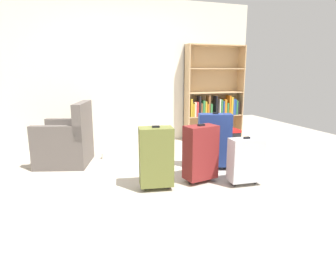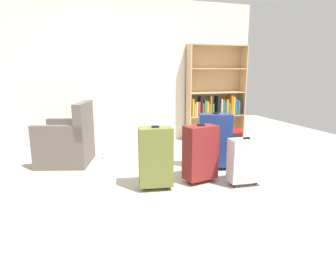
# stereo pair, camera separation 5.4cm
# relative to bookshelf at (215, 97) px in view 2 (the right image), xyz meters

# --- Properties ---
(ground_plane) EXTENTS (8.84, 8.84, 0.00)m
(ground_plane) POSITION_rel_bookshelf_xyz_m (-1.78, -1.93, -0.83)
(ground_plane) COLOR #B2A899
(back_wall) EXTENTS (5.05, 0.10, 2.60)m
(back_wall) POSITION_rel_bookshelf_xyz_m (-1.78, 0.17, 0.47)
(back_wall) COLOR beige
(back_wall) RESTS_ON ground
(bookshelf) EXTENTS (1.18, 0.27, 1.82)m
(bookshelf) POSITION_rel_bookshelf_xyz_m (0.00, 0.00, 0.00)
(bookshelf) COLOR tan
(bookshelf) RESTS_ON ground
(armchair) EXTENTS (0.86, 0.86, 0.90)m
(armchair) POSITION_rel_bookshelf_xyz_m (-2.77, -0.85, -0.51)
(armchair) COLOR #59514C
(armchair) RESTS_ON ground
(mug) EXTENTS (0.12, 0.08, 0.10)m
(mug) POSITION_rel_bookshelf_xyz_m (-2.25, -0.77, -0.78)
(mug) COLOR white
(mug) RESTS_ON ground
(storage_box) EXTENTS (0.40, 0.30, 0.24)m
(storage_box) POSITION_rel_bookshelf_xyz_m (0.13, -0.40, -0.70)
(storage_box) COLOR black
(storage_box) RESTS_ON ground
(suitcase_dark_red) EXTENTS (0.42, 0.29, 0.72)m
(suitcase_dark_red) POSITION_rel_bookshelf_xyz_m (-1.23, -2.11, -0.45)
(suitcase_dark_red) COLOR maroon
(suitcase_dark_red) RESTS_ON ground
(suitcase_olive) EXTENTS (0.40, 0.28, 0.74)m
(suitcase_olive) POSITION_rel_bookshelf_xyz_m (-1.80, -2.15, -0.44)
(suitcase_olive) COLOR brown
(suitcase_olive) RESTS_ON ground
(suitcase_silver) EXTENTS (0.40, 0.22, 0.58)m
(suitcase_silver) POSITION_rel_bookshelf_xyz_m (-0.77, -2.36, -0.52)
(suitcase_silver) COLOR #B7BABF
(suitcase_silver) RESTS_ON ground
(suitcase_navy_blue) EXTENTS (0.48, 0.32, 0.79)m
(suitcase_navy_blue) POSITION_rel_bookshelf_xyz_m (-0.85, -1.73, -0.42)
(suitcase_navy_blue) COLOR navy
(suitcase_navy_blue) RESTS_ON ground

